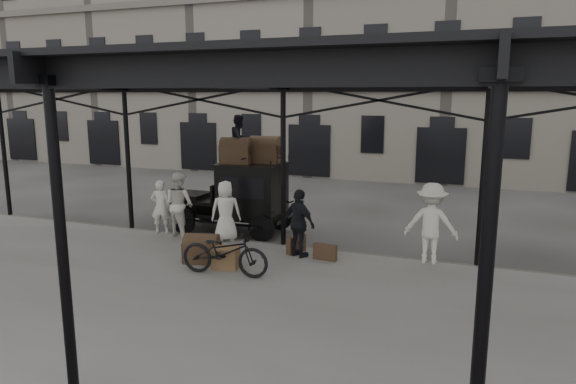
{
  "coord_description": "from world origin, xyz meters",
  "views": [
    {
      "loc": [
        4.87,
        -10.64,
        4.19
      ],
      "look_at": [
        0.29,
        1.6,
        1.7
      ],
      "focal_mm": 32.0,
      "sensor_mm": 36.0,
      "label": 1
    }
  ],
  "objects_px": {
    "bicycle": "(225,252)",
    "steamer_trunk_platform": "(202,250)",
    "taxi": "(243,194)",
    "porter_official": "(299,223)",
    "steamer_trunk_roof_near": "(236,153)",
    "porter_left": "(161,207)"
  },
  "relations": [
    {
      "from": "porter_left",
      "to": "steamer_trunk_roof_near",
      "type": "xyz_separation_m",
      "value": [
        1.91,
        1.15,
        1.55
      ]
    },
    {
      "from": "steamer_trunk_roof_near",
      "to": "steamer_trunk_platform",
      "type": "relative_size",
      "value": 1.07
    },
    {
      "from": "taxi",
      "to": "porter_official",
      "type": "distance_m",
      "value": 3.29
    },
    {
      "from": "porter_left",
      "to": "bicycle",
      "type": "xyz_separation_m",
      "value": [
        3.4,
        -2.53,
        -0.26
      ]
    },
    {
      "from": "taxi",
      "to": "bicycle",
      "type": "height_order",
      "value": "taxi"
    },
    {
      "from": "taxi",
      "to": "bicycle",
      "type": "bearing_deg",
      "value": -70.27
    },
    {
      "from": "porter_official",
      "to": "steamer_trunk_platform",
      "type": "xyz_separation_m",
      "value": [
        -2.08,
        -1.25,
        -0.57
      ]
    },
    {
      "from": "steamer_trunk_roof_near",
      "to": "steamer_trunk_platform",
      "type": "xyz_separation_m",
      "value": [
        0.55,
        -3.08,
        -2.05
      ]
    },
    {
      "from": "porter_left",
      "to": "porter_official",
      "type": "relative_size",
      "value": 0.92
    },
    {
      "from": "porter_left",
      "to": "porter_official",
      "type": "height_order",
      "value": "porter_official"
    },
    {
      "from": "porter_official",
      "to": "steamer_trunk_roof_near",
      "type": "relative_size",
      "value": 1.97
    },
    {
      "from": "taxi",
      "to": "porter_official",
      "type": "bearing_deg",
      "value": -39.15
    },
    {
      "from": "taxi",
      "to": "steamer_trunk_roof_near",
      "type": "bearing_deg",
      "value": -108.07
    },
    {
      "from": "bicycle",
      "to": "steamer_trunk_platform",
      "type": "relative_size",
      "value": 2.53
    },
    {
      "from": "porter_left",
      "to": "steamer_trunk_roof_near",
      "type": "relative_size",
      "value": 1.82
    },
    {
      "from": "porter_official",
      "to": "steamer_trunk_platform",
      "type": "relative_size",
      "value": 2.12
    },
    {
      "from": "steamer_trunk_platform",
      "to": "taxi",
      "type": "bearing_deg",
      "value": 84.88
    },
    {
      "from": "bicycle",
      "to": "steamer_trunk_roof_near",
      "type": "distance_m",
      "value": 4.37
    },
    {
      "from": "taxi",
      "to": "porter_left",
      "type": "distance_m",
      "value": 2.45
    },
    {
      "from": "steamer_trunk_roof_near",
      "to": "porter_left",
      "type": "bearing_deg",
      "value": -157.24
    },
    {
      "from": "steamer_trunk_roof_near",
      "to": "bicycle",
      "type": "bearing_deg",
      "value": -76.32
    },
    {
      "from": "steamer_trunk_roof_near",
      "to": "steamer_trunk_platform",
      "type": "distance_m",
      "value": 3.74
    }
  ]
}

